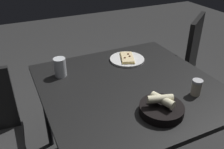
% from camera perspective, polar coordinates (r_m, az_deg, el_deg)
% --- Properties ---
extents(dining_table, '(1.04, 1.05, 0.73)m').
position_cam_1_polar(dining_table, '(1.52, 4.12, -4.19)').
color(dining_table, black).
rests_on(dining_table, ground).
extents(pizza_plate, '(0.25, 0.25, 0.04)m').
position_cam_1_polar(pizza_plate, '(1.78, 3.56, 3.68)').
color(pizza_plate, silver).
rests_on(pizza_plate, dining_table).
extents(bread_basket, '(0.23, 0.23, 0.11)m').
position_cam_1_polar(bread_basket, '(1.27, 11.56, -7.76)').
color(bread_basket, black).
rests_on(bread_basket, dining_table).
extents(beer_glass, '(0.08, 0.08, 0.12)m').
position_cam_1_polar(beer_glass, '(1.59, -12.08, 1.44)').
color(beer_glass, silver).
rests_on(beer_glass, dining_table).
extents(pepper_shaker, '(0.06, 0.06, 0.09)m').
position_cam_1_polar(pepper_shaker, '(1.46, 19.20, -3.05)').
color(pepper_shaker, '#BFB299').
rests_on(pepper_shaker, dining_table).
extents(chair_near, '(0.62, 0.62, 0.94)m').
position_cam_1_polar(chair_near, '(2.31, 15.33, 3.14)').
color(chair_near, black).
rests_on(chair_near, ground).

